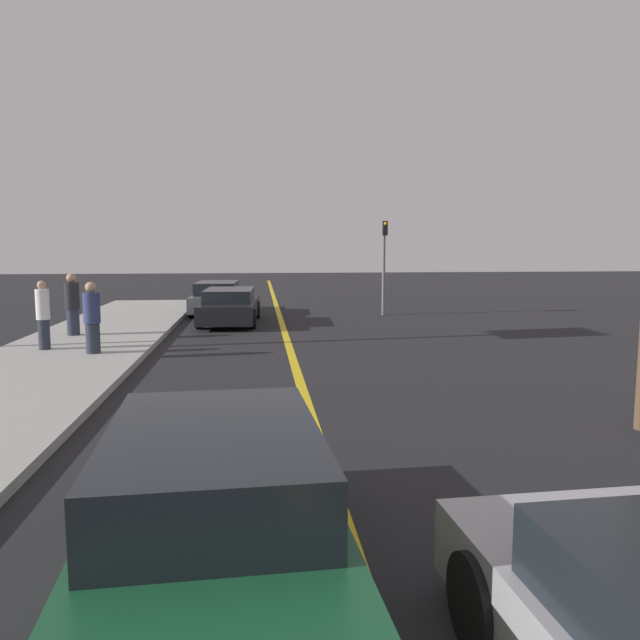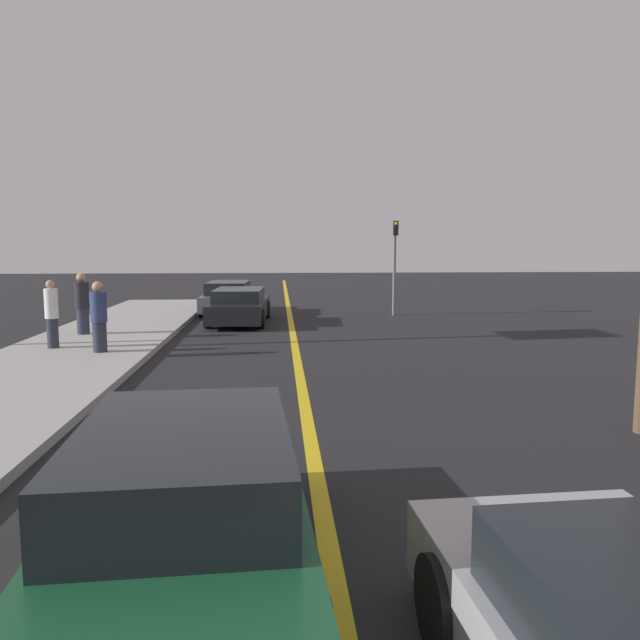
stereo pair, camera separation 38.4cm
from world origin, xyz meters
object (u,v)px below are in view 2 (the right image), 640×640
Objects in this scene: car_ahead_center at (189,509)px; car_far_distant at (240,306)px; pedestrian_mid_group at (52,314)px; traffic_light at (395,257)px; pedestrian_near_curb at (99,317)px; pedestrian_far_standing at (82,304)px; car_parked_left_lot at (229,298)px.

car_far_distant is (-0.62, 16.97, -0.06)m from car_ahead_center.
traffic_light is (10.16, 7.80, 1.23)m from pedestrian_mid_group.
pedestrian_near_curb is at bearing 105.64° from car_ahead_center.
car_far_distant is 7.19m from pedestrian_near_curb.
car_far_distant is 7.29m from pedestrian_mid_group.
traffic_light is at bearing 71.21° from car_ahead_center.
pedestrian_near_curb is at bearing -136.11° from traffic_light.
car_ahead_center is 0.95× the size of car_far_distant.
car_far_distant is 5.52m from pedestrian_far_standing.
pedestrian_far_standing reaches higher than car_parked_left_lot.
car_far_distant is at bearing 38.32° from pedestrian_far_standing.
traffic_light is (5.83, 1.95, 1.65)m from car_far_distant.
car_far_distant is at bearing 88.69° from car_ahead_center.
pedestrian_near_curb is 1.00× the size of pedestrian_mid_group.
pedestrian_mid_group is at bearing -123.80° from car_far_distant.
car_parked_left_lot is 6.76m from traffic_light.
traffic_light reaches higher than pedestrian_far_standing.
car_parked_left_lot is (-1.24, 20.13, -0.04)m from car_ahead_center.
pedestrian_mid_group is at bearing -90.31° from pedestrian_far_standing.
traffic_light is at bearing 27.87° from pedestrian_far_standing.
traffic_light reaches higher than car_far_distant.
pedestrian_near_curb is at bearing -26.77° from pedestrian_mid_group.
car_parked_left_lot is at bearing 76.32° from pedestrian_near_curb.
car_parked_left_lot is 2.63× the size of pedestrian_mid_group.
traffic_light is (6.45, -1.21, 1.63)m from car_parked_left_lot.
traffic_light reaches higher than pedestrian_mid_group.
pedestrian_mid_group is at bearing -142.50° from traffic_light.
traffic_light is at bearing 37.50° from pedestrian_mid_group.
pedestrian_far_standing is at bearing -152.13° from traffic_light.
car_ahead_center is 2.55× the size of pedestrian_far_standing.
car_far_distant is 2.78× the size of pedestrian_mid_group.
car_ahead_center is at bearing -85.17° from car_far_distant.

